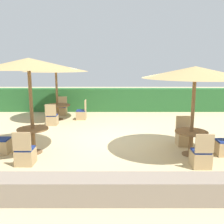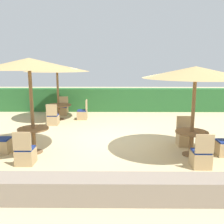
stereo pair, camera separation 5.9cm
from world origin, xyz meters
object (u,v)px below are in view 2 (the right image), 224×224
Objects in this scene: round_table_front_left at (34,135)px; parasol_front_right at (196,73)px; round_table_back_left at (59,107)px; patio_chair_back_left_south at (53,119)px; parasol_front_left at (29,64)px; patio_chair_back_left_north at (63,110)px; round_table_front_right at (191,137)px; patio_chair_front_right_south at (201,158)px; patio_chair_front_left_south at (26,155)px; parasol_back_left at (57,68)px; patio_chair_front_left_west at (2,144)px; patio_chair_front_right_north at (184,137)px; patio_chair_back_left_east at (83,114)px.

parasol_front_right is (4.61, -0.16, 1.82)m from round_table_front_left.
patio_chair_back_left_south is at bearing -90.93° from round_table_back_left.
patio_chair_back_left_north is at bearing 92.56° from parasol_front_left.
round_table_back_left is 6.93m from parasol_front_right.
round_table_front_right is at bearing -1.93° from round_table_front_left.
patio_chair_front_right_south is (-0.02, -0.89, -0.27)m from round_table_front_right.
parasol_front_right is at bearing 8.97° from patio_chair_front_left_south.
patio_chair_back_left_north is (-0.01, 1.11, -2.15)m from parasol_back_left.
parasol_back_left is 3.19× the size of round_table_front_right.
patio_chair_front_left_south reaches higher than round_table_back_left.
parasol_front_left reaches higher than patio_chair_front_left_west.
parasol_front_left is 2.98× the size of patio_chair_front_right_north.
patio_chair_back_left_south is at bearing 94.11° from patio_chair_front_left_south.
round_table_back_left is 1.29× the size of patio_chair_front_right_south.
round_table_front_left reaches higher than round_table_front_right.
round_table_front_right is (4.85, -4.61, -0.05)m from round_table_back_left.
patio_chair_front_left_south is 5.35m from round_table_back_left.
parasol_back_left is at bearing 93.07° from parasol_front_left.
parasol_back_left is 2.48× the size of round_table_back_left.
patio_chair_back_left_east is at bearing 157.96° from patio_chair_front_left_west.
round_table_front_right is at bearing 8.97° from patio_chair_front_left_south.
patio_chair_front_left_west and patio_chair_back_left_south have the same top height.
round_table_back_left is 6.70m from round_table_front_right.
patio_chair_front_right_south is at bearing -90.97° from parasol_front_right.
patio_chair_front_left_south is 0.31× the size of parasol_back_left.
parasol_front_right reaches higher than patio_chair_back_left_east.
patio_chair_front_right_north is at bearing 86.54° from round_table_front_right.
parasol_front_left is 2.98× the size of patio_chair_front_right_south.
patio_chair_front_right_north is at bearing 135.42° from patio_chair_back_left_north.
patio_chair_back_left_east is at bearing 136.77° from patio_chair_back_left_north.
parasol_back_left reaches higher than patio_chair_back_left_south.
parasol_back_left is at bearing -37.29° from patio_chair_front_right_north.
parasol_front_right reaches higher than patio_chair_front_left_south.
patio_chair_front_right_north is at bearing 97.60° from patio_chair_front_left_west.
patio_chair_back_left_south is 1.00× the size of round_table_front_right.
patio_chair_back_left_south is 1.00× the size of patio_chair_back_left_north.
patio_chair_back_left_south is at bearing -90.93° from parasol_back_left.
patio_chair_front_left_west is at bearing 178.68° from parasol_front_right.
parasol_front_left is at bearing 93.31° from patio_chair_front_left_south.
round_table_back_left is 1.29× the size of round_table_front_right.
patio_chair_back_left_east is (0.88, 4.50, -0.29)m from round_table_front_left.
patio_chair_back_left_south is at bearing -28.53° from patio_chair_front_right_north.
parasol_front_left is 2.98× the size of patio_chair_front_left_west.
round_table_front_right is (5.57, -0.13, 0.27)m from patio_chair_front_left_west.
patio_chair_back_left_north is (0.01, 2.17, 0.00)m from patio_chair_back_left_south.
patio_chair_front_right_north is 1.00× the size of patio_chair_front_right_south.
patio_chair_front_left_south is at bearing -86.69° from parasol_front_left.
patio_chair_front_right_south is (3.72, -5.55, 0.00)m from patio_chair_back_left_east.
round_table_back_left is 0.41× the size of parasol_front_right.
patio_chair_front_left_south reaches higher than round_table_front_right.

